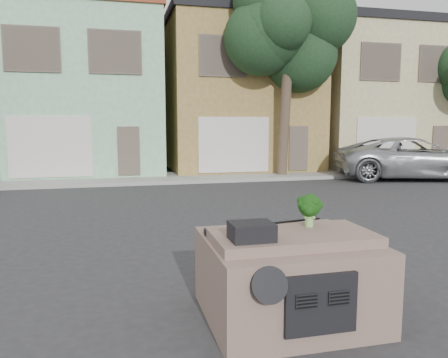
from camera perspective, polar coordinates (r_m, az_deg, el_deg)
name	(u,v)px	position (r m, az deg, el deg)	size (l,w,h in m)	color
ground_plane	(228,249)	(8.48, 0.48, -9.18)	(120.00, 120.00, 0.00)	#303033
sidewalk	(167,178)	(18.64, -7.51, 0.13)	(40.00, 3.00, 0.15)	gray
townhouse_mint	(83,94)	(22.47, -17.90, 10.53)	(7.20, 8.20, 7.55)	#94CD9D
townhouse_tan	(233,96)	(23.21, 1.25, 10.77)	(7.20, 8.20, 7.55)	olive
townhouse_beige	(362,98)	(26.17, 17.57, 10.05)	(7.20, 8.20, 7.55)	tan
silver_pickup	(411,179)	(20.41, 23.25, 0.01)	(2.96, 6.42, 1.78)	#A2A6A9
tree_near	(285,79)	(19.10, 7.99, 12.85)	(4.40, 4.00, 8.50)	#1B361D
car_dashboard	(287,274)	(5.60, 8.27, -12.13)	(2.00, 1.80, 1.12)	#7B6154
instrument_hump	(252,231)	(4.90, 3.62, -6.84)	(0.48, 0.38, 0.20)	black
wiper_arm	(297,221)	(5.88, 9.52, -5.40)	(0.70, 0.03, 0.02)	black
broccoli	(309,210)	(5.59, 11.09, -4.02)	(0.34, 0.34, 0.42)	black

